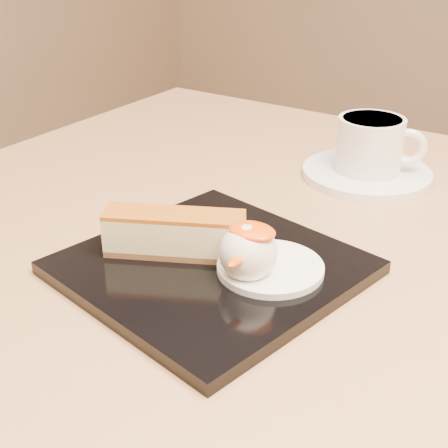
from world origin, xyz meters
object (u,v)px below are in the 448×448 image
Objects in this scene: saucer at (366,173)px; coffee_cup at (372,143)px; table at (250,356)px; cheesecake at (175,233)px; ice_cream_scoop at (248,252)px; dessert_plate at (211,268)px.

coffee_cup is at bearing 19.54° from saucer.
table is 0.28m from coffee_cup.
coffee_cup is (0.07, 0.29, 0.01)m from cheesecake.
saucer is at bearing 51.29° from cheesecake.
saucer reaches higher than table.
ice_cream_scoop is 0.29m from coffee_cup.
coffee_cup is at bearing 91.85° from ice_cream_scoop.
cheesecake is at bearing -171.87° from dessert_plate.
ice_cream_scoop is (0.08, 0.00, 0.00)m from cheesecake.
ice_cream_scoop is at bearing -26.11° from cheesecake.
table is at bearing -121.98° from coffee_cup.
coffee_cup is (0.03, 0.28, 0.04)m from dessert_plate.
dessert_plate is 0.28m from saucer.
cheesecake is 1.23× the size of coffee_cup.
table is at bearing -101.95° from saucer.
cheesecake is 0.08m from ice_cream_scoop.
table is 7.96× the size of coffee_cup.
dessert_plate is at bearing 172.87° from ice_cream_scoop.
coffee_cup reaches higher than ice_cream_scoop.
ice_cream_scoop is at bearing -87.78° from saucer.
ice_cream_scoop reaches higher than table.
table is 0.18m from dessert_plate.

